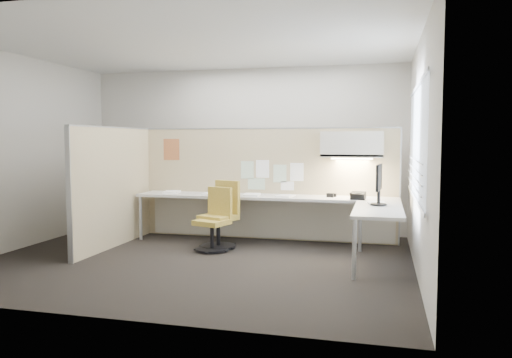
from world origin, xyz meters
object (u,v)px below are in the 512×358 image
(desk, at_px, (284,206))
(chair_left, at_px, (215,222))
(monitor, at_px, (379,182))
(phone, at_px, (358,196))
(chair_right, at_px, (221,217))

(desk, xyz_separation_m, chair_left, (-0.90, -0.53, -0.19))
(desk, relative_size, chair_left, 4.52)
(desk, xyz_separation_m, monitor, (1.37, -0.62, 0.43))
(monitor, relative_size, phone, 2.28)
(desk, relative_size, chair_right, 4.15)
(chair_right, distance_m, phone, 2.00)
(chair_right, bearing_deg, phone, 30.39)
(chair_left, height_order, chair_right, chair_right)
(monitor, xyz_separation_m, phone, (-0.29, 0.61, -0.25))
(chair_left, relative_size, monitor, 1.68)
(chair_left, bearing_deg, desk, 47.54)
(desk, distance_m, monitor, 1.57)
(desk, relative_size, monitor, 7.61)
(chair_left, xyz_separation_m, chair_right, (0.03, 0.21, 0.04))
(chair_left, relative_size, phone, 3.83)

